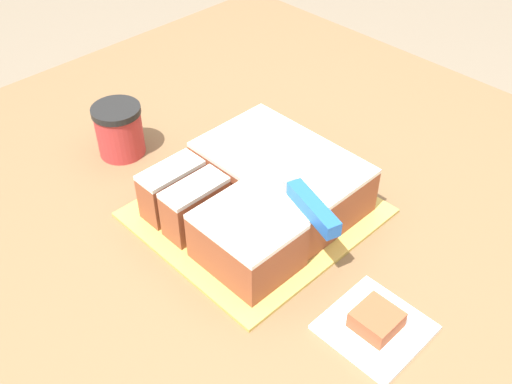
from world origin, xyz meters
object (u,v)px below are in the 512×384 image
cake_board (256,213)px  knife (303,198)px  cake (260,192)px  coffee_cup (119,130)px  brownie (376,320)px

cake_board → knife: 0.13m
cake → coffee_cup: size_ratio=2.95×
brownie → coffee_cup: bearing=-178.8°
cake_board → cake: 0.04m
cake → knife: (0.09, -0.01, 0.05)m
brownie → knife: bearing=166.3°
cake_board → knife: (0.09, -0.00, 0.09)m
cake_board → knife: size_ratio=1.19×
brownie → cake: bearing=169.6°
cake_board → knife: bearing=-1.5°
cake_board → coffee_cup: 0.29m
cake → knife: size_ratio=0.99×
knife → coffee_cup: (-0.37, -0.05, -0.05)m
cake_board → brownie: bearing=-9.3°
cake_board → coffee_cup: size_ratio=3.54×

